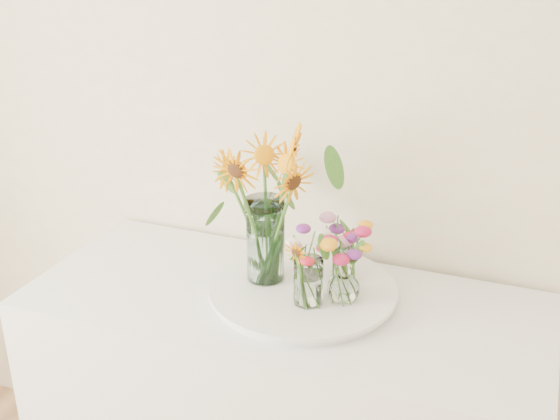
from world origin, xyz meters
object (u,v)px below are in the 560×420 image
object	(u,v)px
mason_jar	(266,240)
small_vase_a	(308,282)
tray	(303,292)
small_vase_b	(344,279)
small_vase_c	(343,262)

from	to	relation	value
mason_jar	small_vase_a	bearing A→B (deg)	-28.49
tray	small_vase_b	xyz separation A→B (m)	(0.12, -0.02, 0.07)
mason_jar	small_vase_c	size ratio (longest dim) A/B	2.35
tray	small_vase_c	size ratio (longest dim) A/B	4.72
small_vase_c	mason_jar	bearing A→B (deg)	-157.57
mason_jar	small_vase_c	bearing A→B (deg)	22.43
tray	small_vase_c	bearing A→B (deg)	47.05
small_vase_a	small_vase_c	bearing A→B (deg)	74.95
mason_jar	small_vase_b	world-z (taller)	mason_jar
small_vase_c	small_vase_a	bearing A→B (deg)	-105.05
small_vase_a	small_vase_b	world-z (taller)	small_vase_a
mason_jar	small_vase_a	distance (m)	0.18
tray	mason_jar	distance (m)	0.17
tray	mason_jar	world-z (taller)	mason_jar
tray	small_vase_a	distance (m)	0.11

